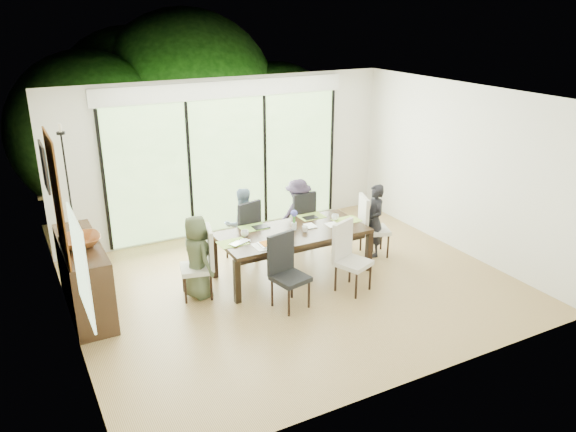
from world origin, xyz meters
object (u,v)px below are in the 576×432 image
chair_right_end (375,225)px  chair_near_left (290,273)px  person_left_end (197,257)px  person_far_right (298,214)px  chair_left_end (196,263)px  chair_far_right (298,218)px  table_top (293,233)px  chair_near_right (354,258)px  person_far_left (242,224)px  cup_a (245,233)px  vase (294,226)px  sideboard (84,277)px  person_right_end (374,220)px  cup_c (335,217)px  cup_b (305,229)px  laptop (242,244)px  chair_far_left (242,229)px  bowl (80,241)px

chair_right_end → chair_near_left: bearing=132.4°
person_left_end → person_far_right: 2.19m
chair_left_end → chair_far_right: 2.22m
table_top → chair_near_left: bearing=-119.9°
chair_right_end → chair_near_right: 1.33m
person_far_left → cup_a: bearing=74.9°
person_left_end → vase: 1.54m
vase → sideboard: sideboard is taller
person_right_end → cup_c: (-0.68, 0.10, 0.14)m
table_top → chair_left_end: size_ratio=2.18×
person_far_right → cup_c: 0.78m
cup_a → cup_b: 0.89m
table_top → cup_b: bearing=-33.7°
chair_left_end → laptop: (0.65, -0.10, 0.20)m
person_far_left → laptop: bearing=71.8°
chair_far_right → person_far_left: size_ratio=0.85×
chair_left_end → chair_near_right: bearing=79.7°
chair_right_end → chair_left_end: bearing=108.9°
person_right_end → person_far_right: (-0.93, 0.83, 0.00)m
chair_near_left → chair_near_right: bearing=-12.3°
chair_left_end → chair_near_right: 2.18m
table_top → chair_far_left: chair_far_left is taller
chair_left_end → chair_right_end: size_ratio=1.00×
chair_near_right → cup_c: 1.04m
table_top → chair_far_left: 0.97m
person_far_right → sideboard: 3.50m
table_top → chair_left_end: chair_left_end is taller
person_far_right → cup_c: (0.25, -0.73, 0.14)m
person_far_left → cup_b: person_far_left is taller
sideboard → person_far_left: bearing=11.3°
person_far_right → laptop: 1.68m
person_far_left → person_far_right: bearing=-174.9°
chair_near_right → chair_far_left: bearing=97.3°
person_far_left → cup_a: size_ratio=10.40×
vase → cup_a: vase is taller
person_right_end → sideboard: size_ratio=0.69×
bowl → cup_a: bearing=-2.2°
chair_near_left → bowl: bowl is taller
chair_far_left → chair_far_right: same height
person_left_end → cup_a: 0.81m
vase → cup_c: (0.75, 0.05, -0.01)m
chair_right_end → chair_near_right: bearing=150.0°
chair_right_end → vase: size_ratio=9.17×
chair_near_left → cup_c: (1.30, 0.97, 0.23)m
person_left_end → chair_far_left: bearing=-60.8°
chair_far_right → vase: (-0.50, -0.80, 0.24)m
chair_left_end → person_far_left: (1.05, 0.83, 0.09)m
person_far_right → bowl: bearing=8.0°
laptop → cup_c: cup_c is taller
chair_near_right → person_left_end: bearing=134.7°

